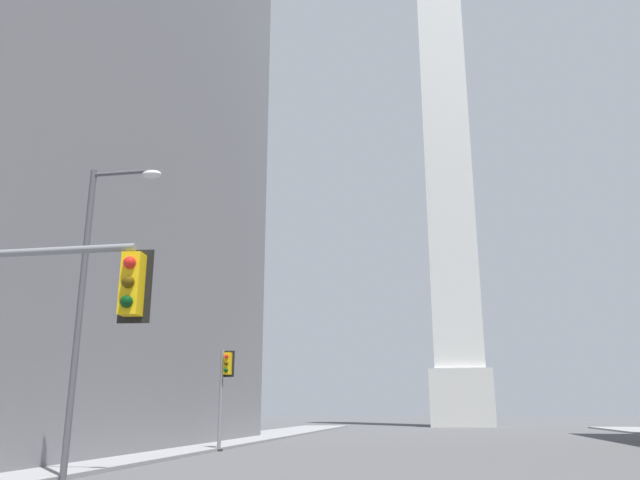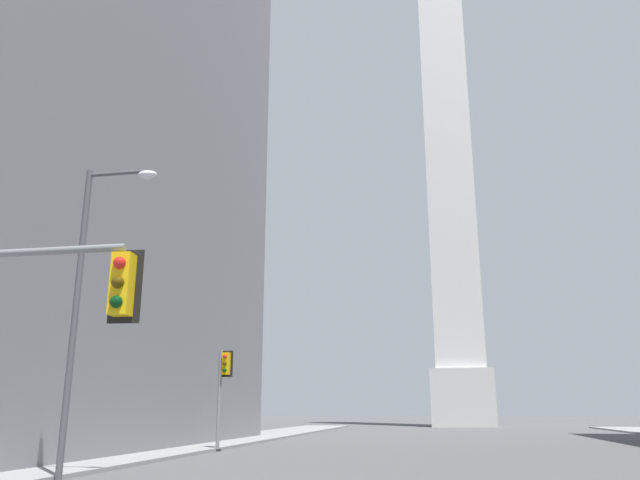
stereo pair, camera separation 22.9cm
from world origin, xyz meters
TOP-DOWN VIEW (x-y plane):
  - sidewalk_left at (-15.84, 27.51)m, footprint 5.00×91.69m
  - obelisk at (0.00, 76.41)m, footprint 7.33×7.33m
  - traffic_light_mid_left at (-13.20, 28.57)m, footprint 0.79×0.51m
  - street_lamp at (-12.92, 15.05)m, footprint 2.44×0.36m

SIDE VIEW (x-z plane):
  - sidewalk_left at x=-15.84m, z-range 0.00..0.15m
  - traffic_light_mid_left at x=-13.20m, z-range 0.79..5.73m
  - street_lamp at x=-12.92m, z-range 0.92..10.37m
  - obelisk at x=0.00m, z-range -1.63..76.09m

